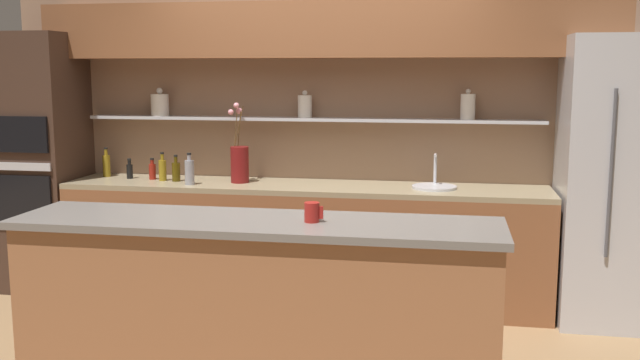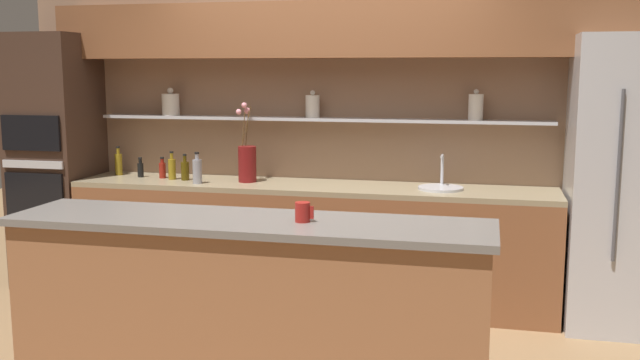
{
  "view_description": "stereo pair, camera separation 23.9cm",
  "coord_description": "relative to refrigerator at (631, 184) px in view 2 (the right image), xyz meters",
  "views": [
    {
      "loc": [
        0.98,
        -4.05,
        1.79
      ],
      "look_at": [
        0.18,
        0.36,
        1.1
      ],
      "focal_mm": 40.0,
      "sensor_mm": 36.0,
      "label": 1
    },
    {
      "loc": [
        1.22,
        -4.0,
        1.79
      ],
      "look_at": [
        0.18,
        0.36,
        1.1
      ],
      "focal_mm": 40.0,
      "sensor_mm": 36.0,
      "label": 2
    }
  ],
  "objects": [
    {
      "name": "bottle_sauce_0",
      "position": [
        -3.74,
        0.09,
        -0.03
      ],
      "size": [
        0.05,
        0.05,
        0.16
      ],
      "color": "black",
      "rests_on": "back_counter_unit"
    },
    {
      "name": "coffee_mug",
      "position": [
        -1.88,
        -1.74,
        0.06
      ],
      "size": [
        0.1,
        0.08,
        0.1
      ],
      "color": "maroon",
      "rests_on": "island_counter"
    },
    {
      "name": "bottle_sauce_2",
      "position": [
        -3.54,
        0.08,
        -0.02
      ],
      "size": [
        0.05,
        0.05,
        0.17
      ],
      "color": "maroon",
      "rests_on": "back_counter_unit"
    },
    {
      "name": "oven_tower",
      "position": [
        -4.48,
        0.04,
        0.03
      ],
      "size": [
        0.61,
        0.64,
        2.08
      ],
      "color": "#3D281E",
      "rests_on": "ground_plane"
    },
    {
      "name": "sink_fixture",
      "position": [
        -1.3,
        0.05,
        -0.07
      ],
      "size": [
        0.33,
        0.33,
        0.25
      ],
      "color": "#B7B7BC",
      "rests_on": "back_counter_unit"
    },
    {
      "name": "bottle_oil_5",
      "position": [
        -3.43,
        0.03,
        -0.0
      ],
      "size": [
        0.06,
        0.06,
        0.23
      ],
      "color": "olive",
      "rests_on": "back_counter_unit"
    },
    {
      "name": "bottle_oil_4",
      "position": [
        -3.31,
        0.02,
        -0.01
      ],
      "size": [
        0.06,
        0.06,
        0.21
      ],
      "color": "#47380A",
      "rests_on": "back_counter_unit"
    },
    {
      "name": "bottle_spirit_1",
      "position": [
        -3.15,
        -0.12,
        0.01
      ],
      "size": [
        0.07,
        0.07,
        0.25
      ],
      "color": "gray",
      "rests_on": "back_counter_unit"
    },
    {
      "name": "flower_vase",
      "position": [
        -2.8,
        0.06,
        0.07
      ],
      "size": [
        0.16,
        0.17,
        0.62
      ],
      "color": "maroon",
      "rests_on": "back_counter_unit"
    },
    {
      "name": "refrigerator",
      "position": [
        0.0,
        0.0,
        0.0
      ],
      "size": [
        0.83,
        0.73,
        2.03
      ],
      "color": "#B7B7BC",
      "rests_on": "ground_plane"
    },
    {
      "name": "back_wall_unit",
      "position": [
        -2.19,
        0.33,
        0.54
      ],
      "size": [
        5.2,
        0.44,
        2.6
      ],
      "color": "#937056",
      "rests_on": "ground_plane"
    },
    {
      "name": "back_counter_unit",
      "position": [
        -2.3,
        0.04,
        -0.55
      ],
      "size": [
        3.72,
        0.62,
        0.92
      ],
      "color": "brown",
      "rests_on": "ground_plane"
    },
    {
      "name": "bottle_oil_3",
      "position": [
        -3.97,
        0.15,
        0.0
      ],
      "size": [
        0.06,
        0.06,
        0.24
      ],
      "color": "olive",
      "rests_on": "back_counter_unit"
    },
    {
      "name": "island_counter",
      "position": [
        -2.18,
        -1.73,
        -0.5
      ],
      "size": [
        2.57,
        0.61,
        1.02
      ],
      "color": "#99603D",
      "rests_on": "ground_plane"
    }
  ]
}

